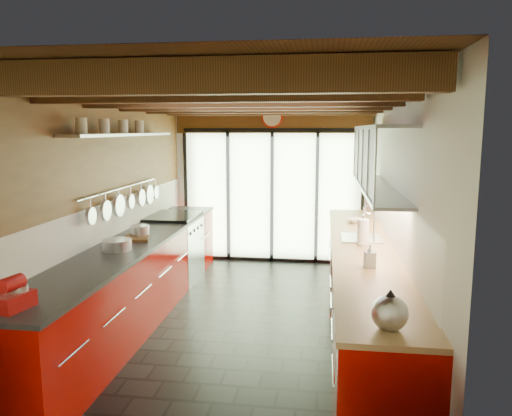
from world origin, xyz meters
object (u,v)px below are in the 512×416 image
(soap_bottle, at_px, (370,256))
(bowl, at_px, (356,221))
(stand_mixer, at_px, (15,296))
(paper_towel, at_px, (363,232))
(kettle, at_px, (390,311))

(soap_bottle, bearing_deg, bowl, 90.00)
(stand_mixer, bearing_deg, paper_towel, 42.47)
(paper_towel, height_order, bowl, paper_towel)
(soap_bottle, bearing_deg, kettle, -90.00)
(kettle, relative_size, bowl, 1.21)
(soap_bottle, distance_m, bowl, 2.21)
(kettle, bearing_deg, soap_bottle, 90.00)
(paper_towel, xyz_separation_m, soap_bottle, (0.00, -0.89, -0.03))
(stand_mixer, distance_m, soap_bottle, 2.92)
(stand_mixer, relative_size, soap_bottle, 1.36)
(soap_bottle, relative_size, bowl, 0.90)
(stand_mixer, relative_size, kettle, 1.01)
(soap_bottle, bearing_deg, stand_mixer, -150.62)
(kettle, xyz_separation_m, soap_bottle, (-0.00, 1.44, -0.01))
(paper_towel, bearing_deg, stand_mixer, -137.53)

